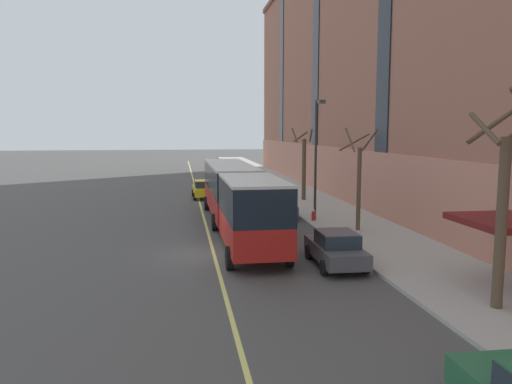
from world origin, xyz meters
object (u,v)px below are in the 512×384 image
(city_bus, at_px, (236,194))
(street_tree_mid_block, at_px, (359,180))
(street_tree_far_uptown, at_px, (303,164))
(fire_hydrant, at_px, (313,215))
(parked_car_darkgray_0, at_px, (336,249))
(taxi_cab, at_px, (204,189))
(parked_car_black_3, at_px, (253,186))
(street_tree_near_corner, at_px, (503,201))
(street_lamp, at_px, (317,149))
(parked_car_darkgray_1, at_px, (278,205))

(city_bus, relative_size, street_tree_mid_block, 3.32)
(street_tree_far_uptown, relative_size, fire_hydrant, 8.21)
(parked_car_darkgray_0, distance_m, taxi_cab, 23.33)
(parked_car_black_3, bearing_deg, street_tree_near_corner, -83.55)
(city_bus, xyz_separation_m, street_lamp, (5.22, 1.51, 2.59))
(street_lamp, xyz_separation_m, fire_hydrant, (-0.10, 0.18, -4.22))
(taxi_cab, height_order, fire_hydrant, taxi_cab)
(parked_car_darkgray_0, bearing_deg, street_lamp, 79.44)
(parked_car_darkgray_0, height_order, street_tree_mid_block, street_tree_mid_block)
(taxi_cab, distance_m, street_lamp, 14.98)
(parked_car_darkgray_0, relative_size, street_tree_near_corner, 0.62)
(parked_car_darkgray_0, height_order, street_tree_near_corner, street_tree_near_corner)
(street_tree_far_uptown, bearing_deg, parked_car_darkgray_0, -99.97)
(city_bus, xyz_separation_m, street_tree_near_corner, (6.86, -14.47, 1.49))
(city_bus, height_order, parked_car_black_3, city_bus)
(parked_car_black_3, relative_size, street_lamp, 0.59)
(parked_car_darkgray_1, distance_m, taxi_cab, 11.23)
(city_bus, relative_size, street_lamp, 2.57)
(street_tree_near_corner, height_order, street_tree_far_uptown, street_tree_near_corner)
(street_tree_near_corner, relative_size, fire_hydrant, 9.69)
(taxi_cab, distance_m, street_tree_near_corner, 30.15)
(parked_car_darkgray_0, xyz_separation_m, taxi_cab, (-4.60, 22.87, -0.00))
(taxi_cab, distance_m, street_tree_mid_block, 18.12)
(street_tree_mid_block, bearing_deg, fire_hydrant, 117.52)
(street_tree_near_corner, relative_size, street_lamp, 0.93)
(parked_car_black_3, bearing_deg, taxi_cab, -155.78)
(street_tree_mid_block, relative_size, fire_hydrant, 8.11)
(parked_car_darkgray_0, bearing_deg, city_bus, 111.75)
(city_bus, distance_m, street_lamp, 6.02)
(parked_car_black_3, bearing_deg, street_tree_mid_block, -79.12)
(street_tree_near_corner, distance_m, street_tree_mid_block, 12.85)
(parked_car_darkgray_1, distance_m, fire_hydrant, 3.08)
(city_bus, height_order, taxi_cab, city_bus)
(parked_car_darkgray_1, xyz_separation_m, street_lamp, (1.89, -2.67, 3.93))
(taxi_cab, relative_size, street_lamp, 0.57)
(parked_car_darkgray_0, bearing_deg, street_tree_mid_block, 62.97)
(street_tree_near_corner, bearing_deg, taxi_cab, 105.65)
(street_tree_far_uptown, bearing_deg, street_tree_near_corner, -89.87)
(street_tree_near_corner, distance_m, street_lamp, 16.09)
(city_bus, distance_m, street_tree_mid_block, 7.10)
(parked_car_darkgray_0, distance_m, street_tree_near_corner, 7.52)
(city_bus, xyz_separation_m, street_tree_far_uptown, (6.80, 11.12, 0.98))
(taxi_cab, xyz_separation_m, street_lamp, (6.45, -12.93, 3.94))
(city_bus, distance_m, street_tree_near_corner, 16.08)
(street_tree_near_corner, relative_size, street_tree_mid_block, 1.20)
(street_tree_far_uptown, bearing_deg, parked_car_darkgray_1, -116.58)
(street_tree_mid_block, bearing_deg, parked_car_darkgray_0, -117.03)
(street_lamp, bearing_deg, city_bus, -163.92)
(fire_hydrant, bearing_deg, parked_car_black_3, 96.78)
(street_tree_near_corner, bearing_deg, city_bus, 115.37)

